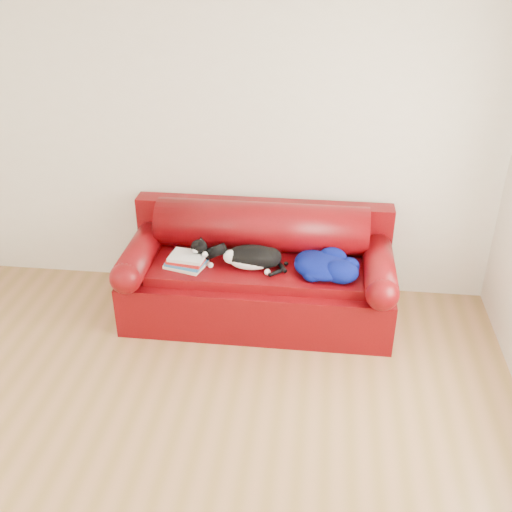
% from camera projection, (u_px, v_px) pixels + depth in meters
% --- Properties ---
extents(ground, '(4.50, 4.50, 0.00)m').
position_uv_depth(ground, '(171.00, 447.00, 3.68)').
color(ground, olive).
rests_on(ground, ground).
extents(room_shell, '(4.52, 4.02, 2.61)m').
position_uv_depth(room_shell, '(173.00, 197.00, 2.87)').
color(room_shell, beige).
rests_on(room_shell, ground).
extents(sofa_base, '(2.10, 0.90, 0.50)m').
position_uv_depth(sofa_base, '(258.00, 290.00, 4.82)').
color(sofa_base, '#400205').
rests_on(sofa_base, ground).
extents(sofa_back, '(2.10, 1.01, 0.88)m').
position_uv_depth(sofa_back, '(262.00, 242.00, 4.88)').
color(sofa_back, '#400205').
rests_on(sofa_back, ground).
extents(book_stack, '(0.34, 0.29, 0.10)m').
position_uv_depth(book_stack, '(187.00, 261.00, 4.61)').
color(book_stack, beige).
rests_on(book_stack, sofa_base).
extents(cat, '(0.61, 0.24, 0.22)m').
position_uv_depth(cat, '(252.00, 258.00, 4.57)').
color(cat, black).
rests_on(cat, sofa_base).
extents(blanket, '(0.55, 0.52, 0.16)m').
position_uv_depth(blanket, '(325.00, 265.00, 4.50)').
color(blanket, '#020241').
rests_on(blanket, sofa_base).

